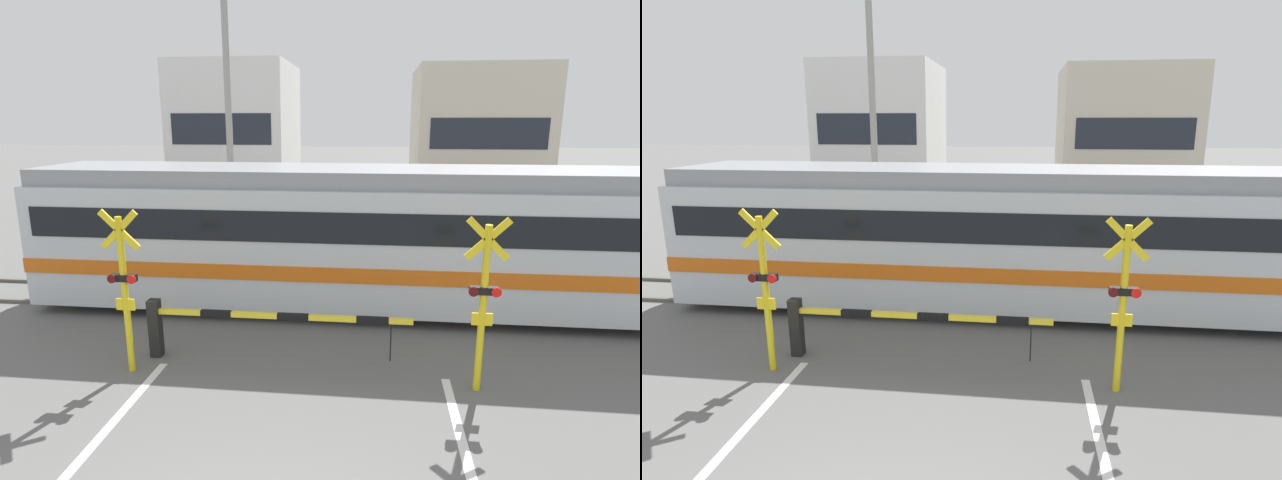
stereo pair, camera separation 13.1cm
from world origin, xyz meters
The scene contains 11 objects.
rail_track_near centered at (0.00, 7.36, 0.04)m, with size 50.00×0.10×0.08m.
rail_track_far centered at (0.00, 8.80, 0.04)m, with size 50.00×0.10×0.08m.
commuter_train centered at (0.79, 8.08, 1.72)m, with size 14.41×2.78×3.22m.
crossing_barrier_near centered at (-1.37, 5.08, 0.73)m, with size 4.73×0.20×1.09m.
crossing_barrier_far centered at (1.37, 11.04, 0.73)m, with size 4.73×0.20×1.09m.
crossing_signal_left centered at (-2.91, 4.50, 1.56)m, with size 0.68×0.15×2.84m.
crossing_signal_right centered at (2.91, 4.50, 1.56)m, with size 0.68×0.15×2.84m.
pedestrian centered at (-0.98, 12.97, 1.02)m, with size 0.38×0.23×1.75m.
building_left_of_street centered at (-5.84, 22.59, 3.49)m, with size 5.56×5.97×6.98m.
building_right_of_street centered at (6.03, 22.59, 3.34)m, with size 5.94×5.97×6.67m.
utility_pole_streetside centered at (-3.66, 13.54, 3.95)m, with size 0.22×0.22×7.89m.
Camera 2 is at (1.33, -2.99, 4.24)m, focal length 28.00 mm.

